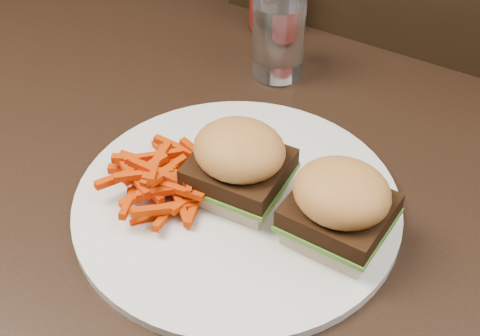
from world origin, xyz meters
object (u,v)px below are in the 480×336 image
(dining_table, at_px, (224,173))
(tumbler, at_px, (278,37))
(chair_far, at_px, (387,133))
(plate, at_px, (237,206))

(dining_table, distance_m, tumbler, 0.20)
(dining_table, relative_size, chair_far, 2.70)
(dining_table, height_order, tumbler, tumbler)
(chair_far, bearing_deg, dining_table, 85.65)
(plate, relative_size, tumbler, 3.34)
(dining_table, distance_m, chair_far, 0.60)
(dining_table, distance_m, plate, 0.08)
(dining_table, height_order, plate, plate)
(tumbler, bearing_deg, plate, -83.28)
(chair_far, bearing_deg, tumbler, 79.04)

